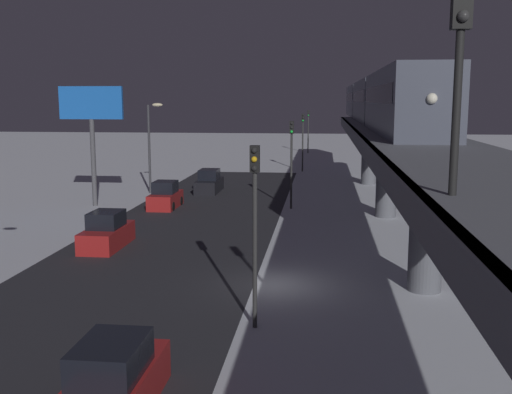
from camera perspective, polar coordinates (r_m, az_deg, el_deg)
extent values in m
plane|color=silver|center=(26.59, 1.04, -8.23)|extent=(240.00, 240.00, 0.00)
cube|color=#28282D|center=(27.79, -11.64, -7.64)|extent=(11.00, 82.10, 0.01)
cube|color=slate|center=(25.74, 15.97, 3.80)|extent=(5.00, 82.10, 0.80)
cube|color=#38383D|center=(25.45, 10.67, 3.94)|extent=(0.24, 80.46, 0.80)
cylinder|color=slate|center=(58.52, 10.54, 3.77)|extent=(1.40, 1.40, 5.30)
cylinder|color=slate|center=(42.25, 12.13, 1.73)|extent=(1.40, 1.40, 5.30)
cylinder|color=slate|center=(26.18, 15.68, -2.86)|extent=(1.40, 1.40, 5.30)
cube|color=#4C5160|center=(34.69, 13.61, 8.64)|extent=(2.90, 18.00, 3.40)
cube|color=black|center=(34.69, 13.64, 9.32)|extent=(2.94, 16.20, 0.90)
cube|color=#4C5160|center=(53.19, 11.10, 8.80)|extent=(2.90, 18.00, 3.40)
cube|color=black|center=(53.19, 11.11, 9.24)|extent=(2.94, 16.20, 0.90)
cube|color=#4C5160|center=(71.75, 9.88, 8.86)|extent=(2.90, 18.00, 3.40)
cube|color=black|center=(71.75, 9.89, 9.19)|extent=(2.94, 16.20, 0.90)
sphere|color=white|center=(25.73, 16.16, 8.85)|extent=(0.44, 0.44, 0.44)
cylinder|color=black|center=(12.18, 18.26, 7.62)|extent=(0.16, 0.16, 3.20)
cube|color=black|center=(12.30, 18.73, 16.73)|extent=(0.36, 0.28, 0.90)
sphere|color=#333333|center=(12.11, 18.84, 15.75)|extent=(0.22, 0.22, 0.22)
cube|color=#A51E1E|center=(45.62, -8.48, -0.30)|extent=(1.80, 4.06, 1.10)
cube|color=black|center=(45.48, -8.51, 0.93)|extent=(1.58, 1.95, 0.87)
cylinder|color=black|center=(44.25, -7.82, -0.88)|extent=(0.20, 0.64, 0.64)
cylinder|color=black|center=(44.69, -9.94, -0.83)|extent=(0.20, 0.64, 0.64)
cylinder|color=black|center=(46.66, -7.07, -0.35)|extent=(0.20, 0.64, 0.64)
cylinder|color=black|center=(47.08, -9.09, -0.31)|extent=(0.20, 0.64, 0.64)
cube|color=black|center=(16.12, -13.45, -14.48)|extent=(1.58, 2.30, 0.87)
cube|color=#A51E1E|center=(34.03, -13.79, -3.68)|extent=(1.80, 4.34, 1.10)
cube|color=black|center=(33.83, -13.85, -2.05)|extent=(1.58, 2.09, 0.87)
cube|color=black|center=(52.96, -4.40, 1.07)|extent=(1.80, 4.73, 1.10)
cube|color=black|center=(52.83, -4.41, 2.13)|extent=(1.58, 2.27, 0.87)
cylinder|color=#2D2D2D|center=(21.07, -0.11, -5.10)|extent=(0.16, 0.16, 5.50)
cube|color=black|center=(20.52, -0.11, 3.60)|extent=(0.32, 0.32, 0.90)
sphere|color=black|center=(20.32, -0.17, 4.39)|extent=(0.20, 0.20, 0.20)
sphere|color=yellow|center=(20.35, -0.17, 3.55)|extent=(0.20, 0.20, 0.20)
sphere|color=black|center=(20.38, -0.17, 2.71)|extent=(0.20, 0.20, 0.20)
cylinder|color=#2D2D2D|center=(44.43, 3.33, 2.40)|extent=(0.16, 0.16, 5.50)
cube|color=black|center=(44.17, 3.37, 6.52)|extent=(0.32, 0.32, 0.90)
sphere|color=black|center=(43.98, 3.36, 6.90)|extent=(0.20, 0.20, 0.20)
sphere|color=black|center=(43.99, 3.35, 6.51)|extent=(0.20, 0.20, 0.20)
sphere|color=#19E53F|center=(44.00, 3.35, 6.12)|extent=(0.20, 0.20, 0.20)
cylinder|color=#2D2D2D|center=(68.06, 4.39, 4.71)|extent=(0.16, 0.16, 5.50)
cube|color=black|center=(67.90, 4.42, 7.40)|extent=(0.32, 0.32, 0.90)
sphere|color=black|center=(67.71, 4.42, 7.65)|extent=(0.20, 0.20, 0.20)
sphere|color=black|center=(67.72, 4.42, 7.40)|extent=(0.20, 0.20, 0.20)
sphere|color=#19E53F|center=(67.73, 4.41, 7.15)|extent=(0.20, 0.20, 0.20)
cylinder|color=#2D2D2D|center=(91.77, 4.91, 5.83)|extent=(0.16, 0.16, 5.50)
cube|color=black|center=(91.64, 4.93, 7.83)|extent=(0.32, 0.32, 0.90)
sphere|color=black|center=(91.46, 4.93, 8.01)|extent=(0.20, 0.20, 0.20)
sphere|color=black|center=(91.46, 4.93, 7.83)|extent=(0.20, 0.20, 0.20)
sphere|color=#19E53F|center=(91.47, 4.93, 7.64)|extent=(0.20, 0.20, 0.20)
cylinder|color=#4C4C51|center=(47.15, -14.98, 3.10)|extent=(0.36, 0.36, 6.50)
cube|color=blue|center=(46.92, -15.20, 8.51)|extent=(4.80, 0.30, 2.40)
cylinder|color=#38383D|center=(52.55, -9.96, 4.41)|extent=(0.20, 0.20, 7.50)
ellipsoid|color=#F4E5B2|center=(52.17, -9.22, 8.52)|extent=(0.90, 0.44, 0.30)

